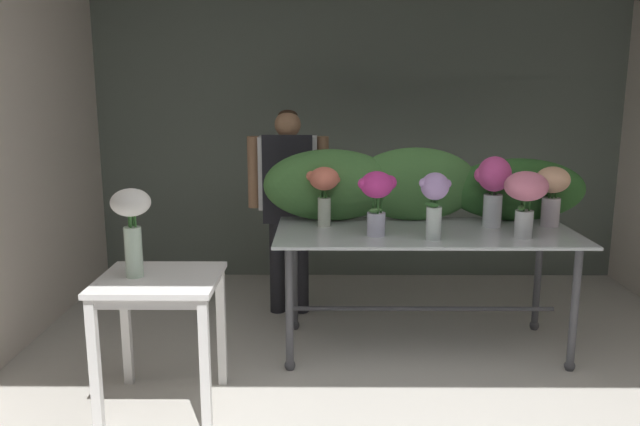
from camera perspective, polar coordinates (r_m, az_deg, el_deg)
name	(u,v)px	position (r m, az deg, el deg)	size (l,w,h in m)	color
ground_plane	(371,349)	(4.43, 4.67, -12.28)	(7.87, 7.87, 0.00)	beige
wall_back	(359,138)	(5.85, 3.57, 6.81)	(4.91, 0.12, 2.61)	slate
display_table_glass	(425,249)	(4.26, 9.51, -3.24)	(1.99, 0.88, 0.84)	silver
side_table_white	(160,296)	(3.58, -14.36, -7.31)	(0.65, 0.61, 0.76)	white
florist	(288,189)	(4.84, -2.90, 2.16)	(0.62, 0.24, 1.60)	#232328
foliage_backdrop	(409,186)	(4.49, 8.12, 2.43)	(2.29, 0.31, 0.52)	#477F3D
vase_lilac_peonies	(434,199)	(3.95, 10.38, 1.26)	(0.21, 0.18, 0.42)	silver
vase_coral_lilies	(324,187)	(4.25, 0.36, 2.36)	(0.23, 0.20, 0.41)	silver
vase_rosy_ranunculus	(526,193)	(4.14, 18.24, 1.71)	(0.27, 0.27, 0.42)	silver
vase_magenta_roses	(377,195)	(4.00, 5.22, 1.63)	(0.25, 0.21, 0.42)	silver
vase_peach_hydrangea	(552,190)	(4.54, 20.40, 1.99)	(0.23, 0.23, 0.41)	silver
vase_fuchsia_dahlias	(493,184)	(4.40, 15.50, 2.54)	(0.26, 0.23, 0.48)	silver
vase_white_roses_tall	(131,220)	(3.50, -16.81, -0.58)	(0.21, 0.21, 0.49)	silver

